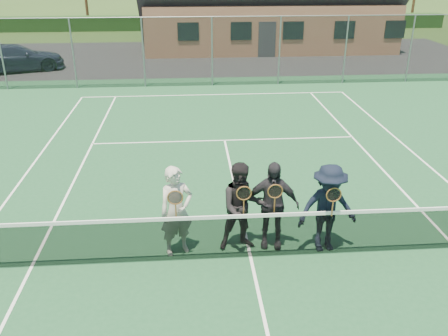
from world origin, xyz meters
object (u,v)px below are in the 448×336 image
Objects in this scene: player_a at (176,211)px; player_b at (242,207)px; player_d at (328,208)px; player_c at (272,205)px; car_c at (16,58)px; tennis_net at (251,234)px.

player_b is (1.25, 0.08, -0.00)m from player_a.
player_d is (2.88, -0.11, -0.00)m from player_a.
player_c is (0.58, 0.03, 0.00)m from player_b.
player_b and player_d have the same top height.
tennis_net is at bearing -170.73° from car_c.
player_b is 1.64m from player_d.
player_c is at bearing 167.92° from player_d.
player_c is at bearing 3.35° from player_b.
player_a is at bearing -173.95° from car_c.
player_d reaches higher than car_c.
player_b and player_c have the same top height.
player_a is 1.00× the size of player_c.
player_c is at bearing 3.50° from player_a.
player_c reaches higher than tennis_net.
player_a is 1.26m from player_b.
player_b is 0.59m from player_c.
tennis_net is 0.72m from player_c.
player_c and player_d have the same top height.
tennis_net is at bearing -12.19° from player_a.
player_c reaches higher than car_c.
player_a is at bearing 177.81° from player_d.
car_c is 2.57× the size of player_b.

